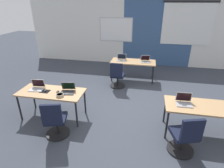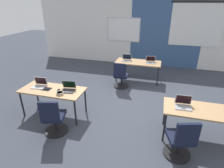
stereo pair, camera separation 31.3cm
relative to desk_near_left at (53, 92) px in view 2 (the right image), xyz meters
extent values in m
plane|color=#383D47|center=(1.75, 0.60, -0.66)|extent=(24.00, 24.00, 0.00)
cube|color=silver|center=(1.75, 4.80, 0.74)|extent=(10.00, 0.20, 2.80)
cube|color=#385684|center=(2.59, 4.69, 0.74)|extent=(2.95, 0.01, 2.80)
cube|color=#B7B7BC|center=(0.77, 4.69, 0.88)|extent=(1.48, 0.02, 1.04)
cube|color=white|center=(0.77, 4.68, 0.88)|extent=(1.40, 0.02, 0.96)
cube|color=white|center=(3.75, 4.67, 1.17)|extent=(2.00, 0.02, 1.65)
cylinder|color=black|center=(3.75, 4.67, 2.04)|extent=(2.10, 0.10, 0.10)
cube|color=tan|center=(0.00, 0.00, 0.04)|extent=(1.60, 0.70, 0.04)
cylinder|color=black|center=(-0.74, -0.30, -0.32)|extent=(0.04, 0.04, 0.68)
cylinder|color=black|center=(0.74, -0.30, -0.32)|extent=(0.04, 0.04, 0.68)
cylinder|color=black|center=(-0.74, 0.30, -0.32)|extent=(0.04, 0.04, 0.68)
cylinder|color=black|center=(0.74, 0.30, -0.32)|extent=(0.04, 0.04, 0.68)
cube|color=tan|center=(3.50, 0.00, 0.04)|extent=(1.60, 0.70, 0.04)
cylinder|color=black|center=(2.76, -0.30, -0.32)|extent=(0.04, 0.04, 0.68)
cylinder|color=black|center=(2.76, 0.30, -0.32)|extent=(0.04, 0.04, 0.68)
cube|color=tan|center=(1.75, 2.80, 0.04)|extent=(1.60, 0.70, 0.04)
cylinder|color=black|center=(1.01, 2.50, -0.32)|extent=(0.04, 0.04, 0.68)
cylinder|color=black|center=(2.49, 2.50, -0.32)|extent=(0.04, 0.04, 0.68)
cylinder|color=black|center=(1.01, 3.10, -0.32)|extent=(0.04, 0.04, 0.68)
cylinder|color=black|center=(2.49, 3.10, -0.32)|extent=(0.04, 0.04, 0.68)
cube|color=#9E9EA3|center=(3.09, -0.03, 0.07)|extent=(0.34, 0.24, 0.02)
cube|color=#4C4C4F|center=(3.09, -0.08, 0.08)|extent=(0.09, 0.06, 0.00)
cube|color=#9E9EA3|center=(3.08, 0.10, 0.19)|extent=(0.33, 0.06, 0.22)
cube|color=black|center=(3.08, 0.10, 0.19)|extent=(0.30, 0.04, 0.19)
cylinder|color=black|center=(3.03, -0.62, -0.64)|extent=(0.52, 0.52, 0.04)
cylinder|color=black|center=(3.03, -0.62, -0.45)|extent=(0.06, 0.06, 0.34)
cube|color=black|center=(3.03, -0.62, -0.24)|extent=(0.55, 0.55, 0.08)
cube|color=black|center=(3.11, -0.86, 0.03)|extent=(0.40, 0.17, 0.46)
sphere|color=black|center=(2.97, -0.39, -0.64)|extent=(0.04, 0.04, 0.04)
sphere|color=black|center=(3.27, -0.62, -0.64)|extent=(0.04, 0.04, 0.04)
sphere|color=black|center=(2.84, -0.75, -0.64)|extent=(0.04, 0.04, 0.04)
cube|color=#B7B7BC|center=(-0.40, 0.01, 0.07)|extent=(0.35, 0.26, 0.02)
cube|color=#4C4C4F|center=(-0.39, -0.04, 0.08)|extent=(0.10, 0.07, 0.00)
cube|color=#B7B7BC|center=(-0.41, 0.15, 0.19)|extent=(0.33, 0.09, 0.22)
cube|color=black|center=(-0.41, 0.14, 0.19)|extent=(0.30, 0.08, 0.19)
cube|color=black|center=(-0.15, -0.02, 0.06)|extent=(0.22, 0.19, 0.00)
ellipsoid|color=black|center=(-0.15, -0.02, 0.08)|extent=(0.09, 0.11, 0.03)
cube|color=#9E9EA3|center=(1.32, 2.78, 0.07)|extent=(0.35, 0.25, 0.02)
cube|color=#4C4C4F|center=(1.32, 2.72, 0.08)|extent=(0.09, 0.07, 0.00)
cube|color=#9E9EA3|center=(1.31, 2.92, 0.18)|extent=(0.33, 0.10, 0.21)
cube|color=black|center=(1.31, 2.92, 0.18)|extent=(0.30, 0.08, 0.19)
cylinder|color=black|center=(1.30, 2.10, -0.64)|extent=(0.52, 0.52, 0.04)
cylinder|color=black|center=(1.30, 2.10, -0.45)|extent=(0.06, 0.06, 0.34)
cube|color=black|center=(1.30, 2.10, -0.24)|extent=(0.45, 0.45, 0.08)
cube|color=black|center=(1.29, 1.85, 0.03)|extent=(0.40, 0.07, 0.46)
sphere|color=black|center=(1.31, 2.33, -0.64)|extent=(0.04, 0.04, 0.04)
sphere|color=black|center=(1.52, 2.02, -0.64)|extent=(0.04, 0.04, 0.04)
sphere|color=black|center=(1.08, 2.03, -0.64)|extent=(0.04, 0.04, 0.04)
cube|color=#9E9EA3|center=(2.19, 2.77, 0.07)|extent=(0.35, 0.26, 0.02)
cube|color=#4C4C4F|center=(2.20, 2.72, 0.08)|extent=(0.10, 0.07, 0.00)
cube|color=#9E9EA3|center=(2.17, 2.93, 0.18)|extent=(0.34, 0.13, 0.21)
cube|color=black|center=(2.17, 2.92, 0.18)|extent=(0.30, 0.11, 0.18)
cube|color=#333338|center=(0.42, 0.00, 0.07)|extent=(0.36, 0.28, 0.02)
cube|color=#4C4C4F|center=(0.43, -0.05, 0.08)|extent=(0.10, 0.07, 0.00)
cube|color=#333338|center=(0.40, 0.15, 0.18)|extent=(0.34, 0.13, 0.21)
cube|color=black|center=(0.40, 0.14, 0.18)|extent=(0.30, 0.11, 0.18)
ellipsoid|color=black|center=(0.18, -0.01, 0.08)|extent=(0.06, 0.10, 0.03)
cylinder|color=black|center=(0.40, -0.63, -0.64)|extent=(0.52, 0.52, 0.04)
cylinder|color=black|center=(0.40, -0.63, -0.45)|extent=(0.06, 0.06, 0.34)
cube|color=black|center=(0.40, -0.63, -0.24)|extent=(0.54, 0.54, 0.08)
cube|color=black|center=(0.47, -0.87, 0.03)|extent=(0.40, 0.16, 0.46)
sphere|color=black|center=(0.34, -0.41, -0.64)|extent=(0.04, 0.04, 0.04)
sphere|color=black|center=(0.63, -0.64, -0.64)|extent=(0.04, 0.04, 0.04)
sphere|color=black|center=(0.20, -0.76, -0.64)|extent=(0.04, 0.04, 0.04)
cylinder|color=tan|center=(0.33, -0.19, 0.09)|extent=(0.17, 0.17, 0.05)
torus|color=tan|center=(0.33, -0.19, 0.11)|extent=(0.18, 0.18, 0.02)
cylinder|color=gold|center=(0.33, -0.19, 0.11)|extent=(0.14, 0.14, 0.01)
camera|label=1|loc=(2.23, -3.62, 2.10)|focal=29.41mm
camera|label=2|loc=(2.54, -3.55, 2.10)|focal=29.41mm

